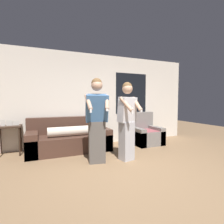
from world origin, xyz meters
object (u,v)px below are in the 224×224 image
couch (69,139)px  person_left (97,120)px  person_right (127,120)px  armchair (145,134)px  side_table (10,130)px

couch → person_left: 1.34m
person_right → couch: bearing=131.1°
couch → person_right: person_right is taller
armchair → person_left: (-1.87, -1.04, 0.61)m
couch → side_table: 1.43m
armchair → person_right: bearing=-136.9°
person_left → person_right: bearing=-7.6°
side_table → person_left: (1.78, -1.33, 0.31)m
armchair → person_left: person_left is taller
person_right → armchair: bearing=43.1°
couch → armchair: 2.27m
couch → person_right: size_ratio=1.21×
armchair → couch: bearing=177.7°
couch → person_left: (0.40, -1.13, 0.60)m
armchair → person_left: size_ratio=0.53×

